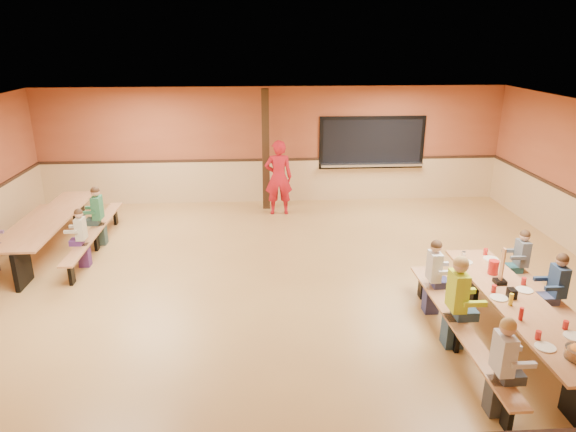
{
  "coord_description": "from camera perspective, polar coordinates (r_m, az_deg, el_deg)",
  "views": [
    {
      "loc": [
        -0.46,
        -8.17,
        4.18
      ],
      "look_at": [
        0.1,
        0.44,
        1.15
      ],
      "focal_mm": 32.0,
      "sensor_mm": 36.0,
      "label": 1
    }
  ],
  "objects": [
    {
      "name": "ground",
      "position": [
        9.19,
        -0.44,
        -7.72
      ],
      "size": [
        12.0,
        12.0,
        0.0
      ],
      "primitive_type": "plane",
      "color": "#9F723C",
      "rests_on": "ground"
    },
    {
      "name": "room_envelope",
      "position": [
        8.89,
        -0.45,
        -3.76
      ],
      "size": [
        12.04,
        10.04,
        3.02
      ],
      "color": "#9B4D2D",
      "rests_on": "ground"
    },
    {
      "name": "kitchen_pass_through",
      "position": [
        13.75,
        9.31,
        7.8
      ],
      "size": [
        2.78,
        0.28,
        1.38
      ],
      "color": "black",
      "rests_on": "ground"
    },
    {
      "name": "structural_post",
      "position": [
        12.85,
        -2.49,
        7.29
      ],
      "size": [
        0.18,
        0.18,
        3.0
      ],
      "primitive_type": "cube",
      "color": "black",
      "rests_on": "ground"
    },
    {
      "name": "cafeteria_table_main",
      "position": [
        7.91,
        24.03,
        -10.01
      ],
      "size": [
        1.91,
        3.7,
        0.74
      ],
      "color": "#AA6F43",
      "rests_on": "ground"
    },
    {
      "name": "cafeteria_table_second",
      "position": [
        11.45,
        -24.65,
        -1.11
      ],
      "size": [
        1.91,
        3.7,
        0.74
      ],
      "color": "#AA6F43",
      "rests_on": "ground"
    },
    {
      "name": "seated_child_white_left",
      "position": [
        6.55,
        22.63,
        -15.29
      ],
      "size": [
        0.38,
        0.31,
        1.23
      ],
      "primitive_type": null,
      "color": "silver",
      "rests_on": "ground"
    },
    {
      "name": "seated_adult_yellow",
      "position": [
        7.6,
        18.19,
        -9.16
      ],
      "size": [
        0.44,
        0.36,
        1.35
      ],
      "primitive_type": null,
      "color": "#B7D71F",
      "rests_on": "ground"
    },
    {
      "name": "seated_child_grey_left",
      "position": [
        8.42,
        15.82,
        -6.58
      ],
      "size": [
        0.37,
        0.3,
        1.21
      ],
      "primitive_type": null,
      "color": "silver",
      "rests_on": "ground"
    },
    {
      "name": "seated_child_navy_right",
      "position": [
        8.62,
        27.65,
        -7.54
      ],
      "size": [
        0.37,
        0.3,
        1.21
      ],
      "primitive_type": null,
      "color": "navy",
      "rests_on": "ground"
    },
    {
      "name": "seated_child_char_right",
      "position": [
        9.46,
        24.41,
        -4.85
      ],
      "size": [
        0.35,
        0.28,
        1.16
      ],
      "primitive_type": null,
      "color": "#50565C",
      "rests_on": "ground"
    },
    {
      "name": "seated_child_green_sec",
      "position": [
        11.44,
        -20.33,
        -0.04
      ],
      "size": [
        0.39,
        0.32,
        1.24
      ],
      "primitive_type": null,
      "color": "#2C6E47",
      "rests_on": "ground"
    },
    {
      "name": "seated_child_tan_sec",
      "position": [
        10.46,
        -21.92,
        -2.31
      ],
      "size": [
        0.34,
        0.27,
        1.14
      ],
      "primitive_type": null,
      "color": "#B6B295",
      "rests_on": "ground"
    },
    {
      "name": "standing_woman",
      "position": [
        12.55,
        -1.06,
        4.3
      ],
      "size": [
        0.68,
        0.45,
        1.85
      ],
      "primitive_type": "imported",
      "rotation": [
        0.0,
        0.0,
        3.15
      ],
      "color": "#AF141E",
      "rests_on": "ground"
    },
    {
      "name": "punch_pitcher",
      "position": [
        8.47,
        21.85,
        -5.3
      ],
      "size": [
        0.16,
        0.16,
        0.22
      ],
      "primitive_type": "cylinder",
      "color": "red",
      "rests_on": "cafeteria_table_main"
    },
    {
      "name": "napkin_dispenser",
      "position": [
        7.85,
        23.61,
        -7.88
      ],
      "size": [
        0.1,
        0.14,
        0.13
      ],
      "primitive_type": "cube",
      "color": "black",
      "rests_on": "cafeteria_table_main"
    },
    {
      "name": "condiment_mustard",
      "position": [
        7.63,
        23.54,
        -8.5
      ],
      "size": [
        0.06,
        0.06,
        0.17
      ],
      "primitive_type": "cylinder",
      "color": "yellow",
      "rests_on": "cafeteria_table_main"
    },
    {
      "name": "condiment_ketchup",
      "position": [
        7.32,
        24.49,
        -9.86
      ],
      "size": [
        0.06,
        0.06,
        0.17
      ],
      "primitive_type": "cylinder",
      "color": "#B2140F",
      "rests_on": "cafeteria_table_main"
    },
    {
      "name": "table_paddle",
      "position": [
        8.18,
        22.56,
        -6.07
      ],
      "size": [
        0.16,
        0.16,
        0.56
      ],
      "color": "black",
      "rests_on": "cafeteria_table_main"
    },
    {
      "name": "place_settings",
      "position": [
        7.79,
        24.3,
        -8.27
      ],
      "size": [
        0.65,
        3.3,
        0.11
      ],
      "primitive_type": null,
      "color": "beige",
      "rests_on": "cafeteria_table_main"
    }
  ]
}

